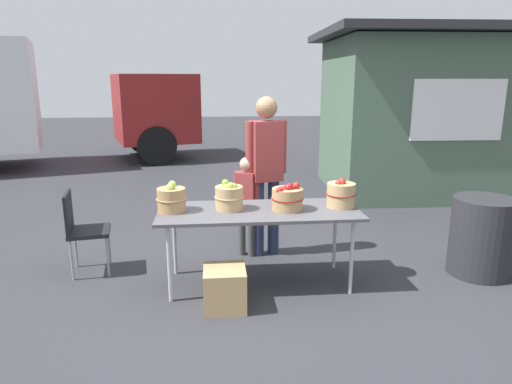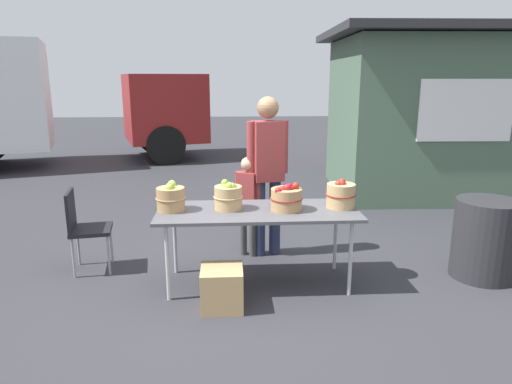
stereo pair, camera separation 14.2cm
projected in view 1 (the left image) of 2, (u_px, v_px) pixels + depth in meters
ground_plane at (259, 283)px, 4.51m from camera, size 40.00×40.00×0.00m
market_table at (259, 214)px, 4.34m from camera, size 1.90×0.76×0.75m
apple_basket_green_0 at (171, 199)px, 4.26m from camera, size 0.28×0.28×0.27m
apple_basket_green_1 at (229, 197)px, 4.32m from camera, size 0.28×0.28×0.28m
apple_basket_red_0 at (287, 198)px, 4.31m from camera, size 0.31×0.31×0.27m
apple_basket_red_1 at (341, 194)px, 4.41m from camera, size 0.29×0.29×0.28m
vendor_adult at (266, 164)px, 5.01m from camera, size 0.46×0.30×1.77m
child_customer at (247, 199)px, 5.06m from camera, size 0.27×0.22×1.13m
food_kiosk at (419, 112)px, 7.97m from camera, size 3.59×3.01×2.74m
folding_chair at (81, 226)px, 4.64m from camera, size 0.46×0.46×0.86m
trash_barrel at (482, 237)px, 4.64m from camera, size 0.62×0.62×0.80m
produce_crate at (225, 288)px, 3.99m from camera, size 0.36×0.36×0.36m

